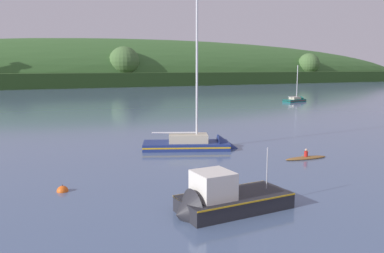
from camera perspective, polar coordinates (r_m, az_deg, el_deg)
far_shoreline_hill at (r=209.20m, az=-6.04°, el=6.38°), size 472.19×120.68×44.63m
sailboat_near_mooring at (r=95.97m, az=14.85°, el=3.62°), size 6.82×3.99×9.44m
sailboat_far_left at (r=38.78m, az=0.88°, el=-2.99°), size 9.82×5.67×16.10m
fishing_boat_moored at (r=22.19m, az=4.35°, el=-10.82°), size 7.02×3.59×4.28m
canoe_with_paddler at (r=35.99m, az=16.05°, el=-4.35°), size 4.08×1.42×1.02m
mooring_buoy_midchannel at (r=27.08m, az=-18.12°, el=-8.86°), size 0.74×0.74×0.82m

